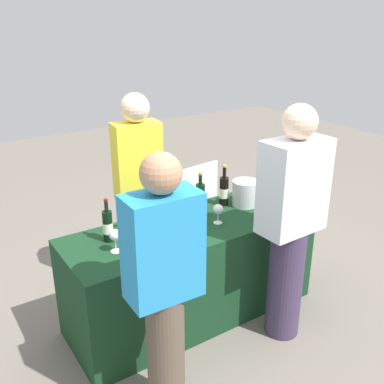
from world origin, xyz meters
TOP-DOWN VIEW (x-y plane):
  - ground_plane at (0.00, 0.00)m, footprint 12.00×12.00m
  - tasting_table at (0.00, 0.00)m, footprint 1.85×0.66m
  - wine_bottle_0 at (-0.59, 0.10)m, footprint 0.07×0.07m
  - wine_bottle_1 at (-0.36, 0.08)m, footprint 0.08×0.08m
  - wine_bottle_2 at (-0.11, 0.08)m, footprint 0.07×0.07m
  - wine_bottle_3 at (0.15, 0.11)m, footprint 0.07×0.07m
  - wine_bottle_4 at (0.40, 0.16)m, footprint 0.07×0.07m
  - wine_glass_0 at (-0.61, -0.06)m, footprint 0.07×0.07m
  - wine_glass_1 at (-0.25, -0.05)m, footprint 0.07×0.07m
  - wine_glass_2 at (-0.04, -0.10)m, footprint 0.06×0.06m
  - wine_glass_3 at (0.17, -0.08)m, footprint 0.07×0.07m
  - wine_glass_4 at (0.47, -0.18)m, footprint 0.07×0.07m
  - ice_bucket at (0.54, 0.07)m, footprint 0.21×0.21m
  - server_pouring at (-0.14, 0.53)m, footprint 0.37×0.24m
  - guest_0 at (-0.61, -0.65)m, footprint 0.39×0.23m
  - guest_1 at (0.42, -0.54)m, footprint 0.45×0.25m
  - menu_board at (0.75, 1.03)m, footprint 0.52×0.11m

SIDE VIEW (x-z plane):
  - ground_plane at x=0.00m, z-range 0.00..0.00m
  - tasting_table at x=0.00m, z-range 0.00..0.75m
  - menu_board at x=0.75m, z-range 0.00..0.77m
  - guest_0 at x=-0.61m, z-range 0.06..1.62m
  - wine_glass_2 at x=-0.04m, z-range 0.78..0.92m
  - ice_bucket at x=0.54m, z-range 0.75..0.95m
  - wine_glass_1 at x=-0.25m, z-range 0.79..0.93m
  - wine_glass_3 at x=0.17m, z-range 0.78..0.93m
  - wine_glass_4 at x=0.47m, z-range 0.79..0.94m
  - wine_bottle_0 at x=-0.59m, z-range 0.71..1.01m
  - wine_bottle_1 at x=-0.36m, z-range 0.71..1.02m
  - wine_glass_0 at x=-0.61m, z-range 0.79..0.94m
  - wine_bottle_2 at x=-0.11m, z-range 0.71..1.02m
  - wine_bottle_4 at x=0.40m, z-range 0.71..1.04m
  - wine_bottle_3 at x=0.15m, z-range 0.71..1.04m
  - guest_1 at x=0.42m, z-range 0.06..1.72m
  - server_pouring at x=-0.14m, z-range 0.09..1.71m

